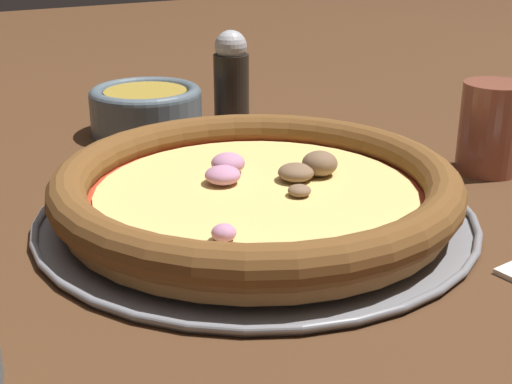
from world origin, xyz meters
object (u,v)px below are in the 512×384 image
(pizza_tray, at_px, (256,214))
(bowl_near, at_px, (146,108))
(drinking_cup, at_px, (491,128))
(pepper_shaker, at_px, (231,77))
(pizza, at_px, (256,188))

(pizza_tray, xyz_separation_m, bowl_near, (-0.28, 0.02, 0.03))
(pizza_tray, bearing_deg, drinking_cup, 85.90)
(pizza_tray, height_order, drinking_cup, drinking_cup)
(drinking_cup, distance_m, pepper_shaker, 0.32)
(pizza_tray, relative_size, pizza, 1.08)
(pizza_tray, distance_m, pizza, 0.02)
(pepper_shaker, bearing_deg, drinking_cup, 23.51)
(drinking_cup, bearing_deg, pizza, -94.13)
(pizza, height_order, drinking_cup, drinking_cup)
(pizza, distance_m, pepper_shaker, 0.31)
(pizza_tray, height_order, pepper_shaker, pepper_shaker)
(pizza_tray, relative_size, drinking_cup, 4.11)
(bowl_near, distance_m, pepper_shaker, 0.11)
(pizza_tray, height_order, bowl_near, bowl_near)
(pepper_shaker, bearing_deg, pizza_tray, -25.73)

